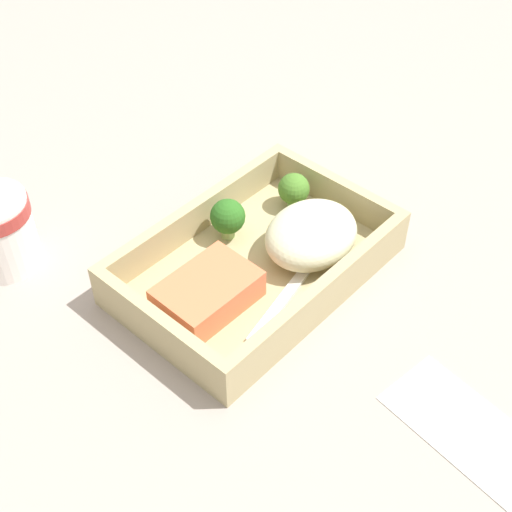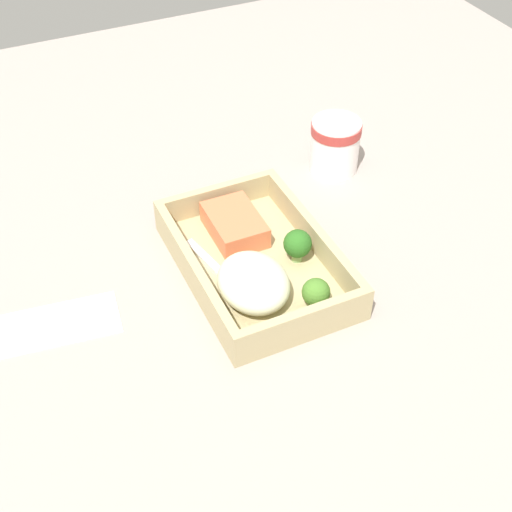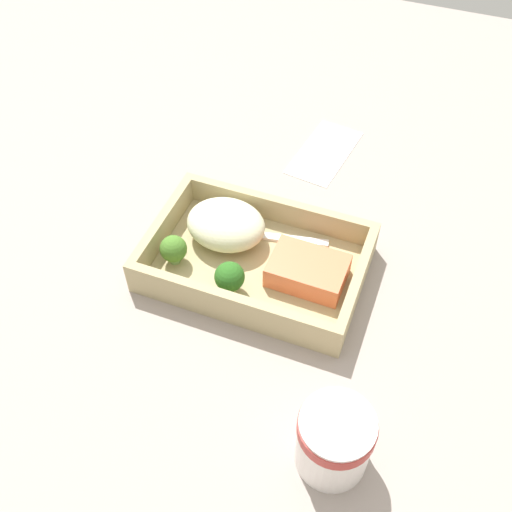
# 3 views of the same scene
# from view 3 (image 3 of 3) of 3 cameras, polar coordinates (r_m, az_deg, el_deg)

# --- Properties ---
(ground_plane) EXTENTS (1.60, 1.60, 0.02)m
(ground_plane) POSITION_cam_3_polar(r_m,az_deg,el_deg) (0.80, 0.00, -1.73)
(ground_plane) COLOR gray
(takeout_tray) EXTENTS (0.28, 0.18, 0.01)m
(takeout_tray) POSITION_cam_3_polar(r_m,az_deg,el_deg) (0.78, 0.00, -1.00)
(takeout_tray) COLOR tan
(takeout_tray) RESTS_ON ground_plane
(tray_rim) EXTENTS (0.28, 0.18, 0.04)m
(tray_rim) POSITION_cam_3_polar(r_m,az_deg,el_deg) (0.76, 0.00, 0.19)
(tray_rim) COLOR tan
(tray_rim) RESTS_ON takeout_tray
(salmon_fillet) EXTENTS (0.10, 0.07, 0.03)m
(salmon_fillet) POSITION_cam_3_polar(r_m,az_deg,el_deg) (0.75, 4.91, -1.48)
(salmon_fillet) COLOR #EA7047
(salmon_fillet) RESTS_ON takeout_tray
(mashed_potatoes) EXTENTS (0.11, 0.09, 0.05)m
(mashed_potatoes) POSITION_cam_3_polar(r_m,az_deg,el_deg) (0.79, -2.88, 3.01)
(mashed_potatoes) COLOR beige
(mashed_potatoes) RESTS_ON takeout_tray
(broccoli_floret_1) EXTENTS (0.04, 0.04, 0.04)m
(broccoli_floret_1) POSITION_cam_3_polar(r_m,az_deg,el_deg) (0.77, -7.86, 0.64)
(broccoli_floret_1) COLOR #739E5C
(broccoli_floret_1) RESTS_ON takeout_tray
(broccoli_floret_2) EXTENTS (0.04, 0.04, 0.05)m
(broccoli_floret_2) POSITION_cam_3_polar(r_m,az_deg,el_deg) (0.73, -2.53, -2.04)
(broccoli_floret_2) COLOR #82A760
(broccoli_floret_2) RESTS_ON takeout_tray
(fork) EXTENTS (0.16, 0.05, 0.00)m
(fork) POSITION_cam_3_polar(r_m,az_deg,el_deg) (0.81, 0.58, 1.93)
(fork) COLOR white
(fork) RESTS_ON takeout_tray
(paper_cup) EXTENTS (0.08, 0.08, 0.08)m
(paper_cup) POSITION_cam_3_polar(r_m,az_deg,el_deg) (0.62, 7.48, -16.89)
(paper_cup) COLOR white
(paper_cup) RESTS_ON ground_plane
(receipt_slip) EXTENTS (0.09, 0.16, 0.00)m
(receipt_slip) POSITION_cam_3_polar(r_m,az_deg,el_deg) (0.96, 6.54, 9.79)
(receipt_slip) COLOR white
(receipt_slip) RESTS_ON ground_plane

